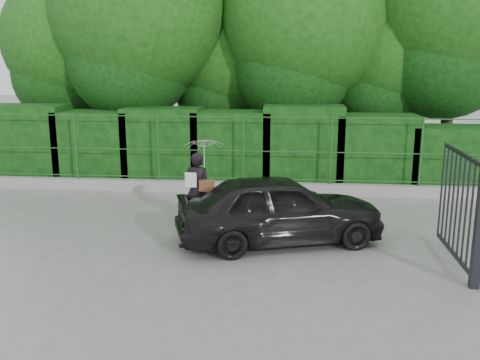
{
  "coord_description": "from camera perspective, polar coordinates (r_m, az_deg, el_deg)",
  "views": [
    {
      "loc": [
        1.64,
        -9.42,
        3.59
      ],
      "look_at": [
        0.62,
        1.3,
        1.1
      ],
      "focal_mm": 40.0,
      "sensor_mm": 36.0,
      "label": 1
    }
  ],
  "objects": [
    {
      "name": "trees",
      "position": [
        17.2,
        3.92,
        16.42
      ],
      "size": [
        17.1,
        6.15,
        8.08
      ],
      "color": "black",
      "rests_on": "ground"
    },
    {
      "name": "hedge",
      "position": [
        15.25,
        -1.53,
        3.43
      ],
      "size": [
        14.2,
        1.2,
        2.28
      ],
      "color": "black",
      "rests_on": "ground"
    },
    {
      "name": "car",
      "position": [
        10.49,
        4.24,
        -3.08
      ],
      "size": [
        4.34,
        2.76,
        1.37
      ],
      "primitive_type": "imported",
      "rotation": [
        0.0,
        0.0,
        1.88
      ],
      "color": "black",
      "rests_on": "ground"
    },
    {
      "name": "kerb",
      "position": [
        14.44,
        -1.25,
        -0.77
      ],
      "size": [
        14.0,
        0.25,
        0.3
      ],
      "primitive_type": "cube",
      "color": "#9E9E99",
      "rests_on": "ground"
    },
    {
      "name": "woman",
      "position": [
        11.54,
        -4.1,
        1.21
      ],
      "size": [
        0.89,
        0.9,
        1.89
      ],
      "color": "black",
      "rests_on": "ground"
    },
    {
      "name": "ground",
      "position": [
        10.22,
        -4.2,
        -7.59
      ],
      "size": [
        80.0,
        80.0,
        0.0
      ],
      "primitive_type": "plane",
      "color": "gray"
    },
    {
      "name": "gate",
      "position": [
        9.5,
        23.41,
        -2.74
      ],
      "size": [
        0.22,
        2.33,
        2.36
      ],
      "color": "black",
      "rests_on": "ground"
    },
    {
      "name": "fence",
      "position": [
        14.2,
        -0.38,
        3.32
      ],
      "size": [
        14.13,
        0.06,
        1.8
      ],
      "color": "#215620",
      "rests_on": "kerb"
    }
  ]
}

